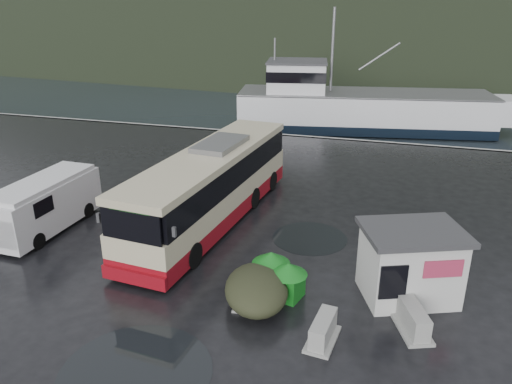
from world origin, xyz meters
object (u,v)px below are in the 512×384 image
(jersey_barrier_c, at_px, (322,341))
(coach_bus, at_px, (213,220))
(waste_bin_right, at_px, (271,286))
(ticket_kiosk, at_px, (406,296))
(fishing_trawler, at_px, (363,114))
(jersey_barrier_a, at_px, (247,301))
(jersey_barrier_b, at_px, (412,331))
(dome_tent, at_px, (256,304))
(white_van, at_px, (49,229))
(waste_bin_left, at_px, (288,297))

(jersey_barrier_c, bearing_deg, coach_bus, 130.92)
(coach_bus, bearing_deg, waste_bin_right, -44.00)
(ticket_kiosk, distance_m, fishing_trawler, 29.24)
(jersey_barrier_a, height_order, jersey_barrier_b, jersey_barrier_b)
(jersey_barrier_b, height_order, jersey_barrier_c, jersey_barrier_b)
(jersey_barrier_a, bearing_deg, coach_bus, 120.67)
(dome_tent, bearing_deg, jersey_barrier_a, 165.58)
(ticket_kiosk, height_order, jersey_barrier_a, ticket_kiosk)
(waste_bin_right, height_order, fishing_trawler, fishing_trawler)
(dome_tent, distance_m, ticket_kiosk, 5.31)
(white_van, xyz_separation_m, jersey_barrier_a, (10.30, -2.99, 0.00))
(waste_bin_right, distance_m, dome_tent, 1.28)
(white_van, relative_size, jersey_barrier_a, 3.70)
(coach_bus, xyz_separation_m, white_van, (-6.79, -2.94, 0.00))
(ticket_kiosk, distance_m, jersey_barrier_c, 4.08)
(coach_bus, relative_size, ticket_kiosk, 3.83)
(waste_bin_right, xyz_separation_m, jersey_barrier_b, (4.95, -1.30, 0.00))
(waste_bin_right, relative_size, jersey_barrier_c, 0.86)
(waste_bin_left, height_order, jersey_barrier_b, waste_bin_left)
(dome_tent, distance_m, jersey_barrier_c, 2.80)
(white_van, height_order, dome_tent, white_van)
(waste_bin_left, bearing_deg, fishing_trawler, 89.81)
(waste_bin_left, bearing_deg, jersey_barrier_b, -10.47)
(white_van, xyz_separation_m, waste_bin_right, (10.83, -1.81, 0.00))
(dome_tent, xyz_separation_m, jersey_barrier_c, (2.48, -1.30, 0.00))
(waste_bin_left, bearing_deg, jersey_barrier_a, -153.06)
(jersey_barrier_b, bearing_deg, dome_tent, 179.61)
(white_van, distance_m, waste_bin_left, 11.82)
(waste_bin_right, xyz_separation_m, jersey_barrier_c, (2.30, -2.57, 0.00))
(waste_bin_left, relative_size, jersey_barrier_c, 0.83)
(waste_bin_left, bearing_deg, ticket_kiosk, 16.95)
(waste_bin_left, distance_m, ticket_kiosk, 4.18)
(coach_bus, xyz_separation_m, waste_bin_left, (4.80, -5.27, 0.00))
(coach_bus, xyz_separation_m, waste_bin_right, (4.05, -4.75, 0.00))
(waste_bin_right, bearing_deg, waste_bin_left, -35.06)
(coach_bus, bearing_deg, white_van, -151.03)
(waste_bin_left, xyz_separation_m, waste_bin_right, (-0.75, 0.53, 0.00))
(coach_bus, xyz_separation_m, dome_tent, (3.86, -6.02, 0.00))
(ticket_kiosk, xyz_separation_m, fishing_trawler, (-3.90, 28.98, 0.00))
(fishing_trawler, bearing_deg, coach_bus, -110.47)
(waste_bin_right, xyz_separation_m, fishing_trawler, (0.85, 29.67, 0.00))
(dome_tent, distance_m, jersey_barrier_a, 0.36)
(jersey_barrier_a, bearing_deg, waste_bin_left, 26.94)
(fishing_trawler, bearing_deg, white_van, -122.10)
(dome_tent, height_order, fishing_trawler, fishing_trawler)
(jersey_barrier_b, distance_m, jersey_barrier_c, 2.94)
(jersey_barrier_b, height_order, fishing_trawler, fishing_trawler)
(ticket_kiosk, bearing_deg, waste_bin_left, 175.23)
(dome_tent, height_order, jersey_barrier_a, dome_tent)
(jersey_barrier_a, xyz_separation_m, jersey_barrier_c, (2.83, -1.39, 0.00))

